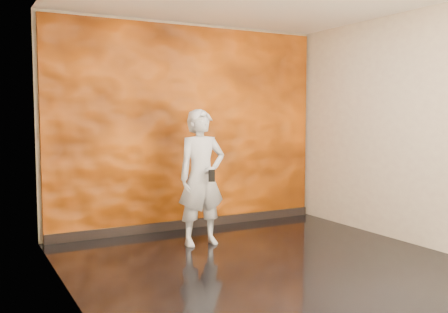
# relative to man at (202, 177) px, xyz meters

# --- Properties ---
(room) EXTENTS (4.02, 4.02, 2.81)m
(room) POSITION_rel_man_xyz_m (0.26, -1.06, 0.59)
(room) COLOR black
(room) RESTS_ON ground
(feature_wall) EXTENTS (3.90, 0.06, 2.75)m
(feature_wall) POSITION_rel_man_xyz_m (0.26, 0.90, 0.57)
(feature_wall) COLOR orange
(feature_wall) RESTS_ON ground
(baseboard) EXTENTS (3.90, 0.04, 0.12)m
(baseboard) POSITION_rel_man_xyz_m (0.26, 0.86, -0.75)
(baseboard) COLOR black
(baseboard) RESTS_ON ground
(man) EXTENTS (0.60, 0.40, 1.62)m
(man) POSITION_rel_man_xyz_m (0.00, 0.00, 0.00)
(man) COLOR #A1A7B0
(man) RESTS_ON ground
(phone) EXTENTS (0.08, 0.04, 0.14)m
(phone) POSITION_rel_man_xyz_m (0.01, -0.24, 0.04)
(phone) COLOR black
(phone) RESTS_ON man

